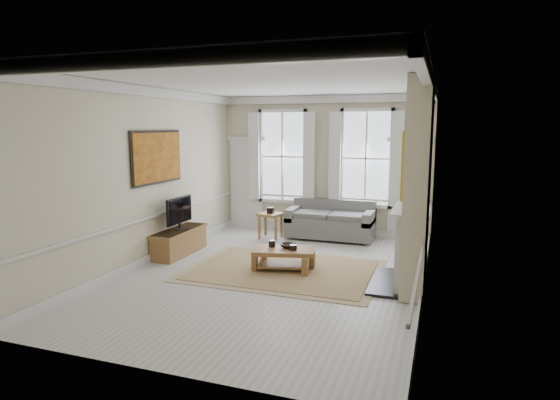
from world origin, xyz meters
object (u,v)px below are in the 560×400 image
at_px(sofa, 331,223).
at_px(side_table, 271,218).
at_px(coffee_table, 284,253).
at_px(tv_stand, 179,242).

bearing_deg(sofa, side_table, -161.36).
relative_size(sofa, coffee_table, 1.63).
distance_m(sofa, side_table, 1.45).
bearing_deg(tv_stand, coffee_table, -8.42).
height_order(coffee_table, tv_stand, tv_stand).
xyz_separation_m(side_table, tv_stand, (-1.30, -1.99, -0.23)).
relative_size(sofa, side_table, 3.27).
distance_m(coffee_table, tv_stand, 2.46).
bearing_deg(side_table, coffee_table, -64.24).
distance_m(sofa, coffee_table, 2.82).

